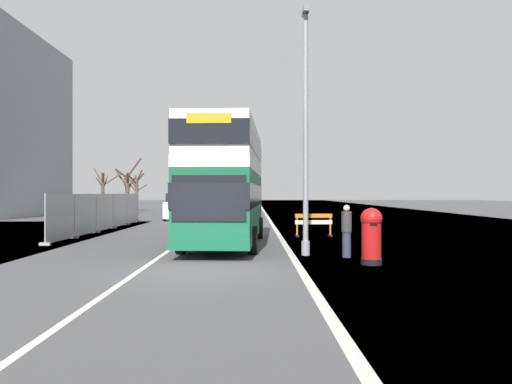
# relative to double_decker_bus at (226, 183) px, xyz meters

# --- Properties ---
(ground) EXTENTS (140.00, 280.00, 0.10)m
(ground) POSITION_rel_double_decker_bus_xyz_m (0.18, -6.81, -2.62)
(ground) COLOR #424244
(double_decker_bus) EXTENTS (3.23, 10.87, 4.84)m
(double_decker_bus) POSITION_rel_double_decker_bus_xyz_m (0.00, 0.00, 0.00)
(double_decker_bus) COLOR #145638
(double_decker_bus) RESTS_ON ground
(lamppost_foreground) EXTENTS (0.29, 0.70, 8.57)m
(lamppost_foreground) POSITION_rel_double_decker_bus_xyz_m (2.93, -3.68, 1.48)
(lamppost_foreground) COLOR gray
(lamppost_foreground) RESTS_ON ground
(red_pillar_postbox) EXTENTS (0.65, 0.65, 1.71)m
(red_pillar_postbox) POSITION_rel_double_decker_bus_xyz_m (4.68, -5.97, -1.63)
(red_pillar_postbox) COLOR black
(red_pillar_postbox) RESTS_ON ground
(roadworks_barrier) EXTENTS (1.86, 0.58, 1.13)m
(roadworks_barrier) POSITION_rel_double_decker_bus_xyz_m (4.13, 3.99, -1.85)
(roadworks_barrier) COLOR orange
(roadworks_barrier) RESTS_ON ground
(construction_site_fence) EXTENTS (0.44, 17.20, 2.17)m
(construction_site_fence) POSITION_rel_double_decker_bus_xyz_m (-7.45, 8.23, -1.53)
(construction_site_fence) COLOR #A8AAAD
(construction_site_fence) RESTS_ON ground
(car_oncoming_near) EXTENTS (1.93, 3.99, 2.13)m
(car_oncoming_near) POSITION_rel_double_decker_bus_xyz_m (-4.86, 19.35, -1.57)
(car_oncoming_near) COLOR silver
(car_oncoming_near) RESTS_ON ground
(car_receding_mid) EXTENTS (1.91, 4.06, 2.08)m
(car_receding_mid) POSITION_rel_double_decker_bus_xyz_m (-4.70, 27.03, -1.60)
(car_receding_mid) COLOR navy
(car_receding_mid) RESTS_ON ground
(car_receding_far) EXTENTS (1.95, 4.04, 2.00)m
(car_receding_far) POSITION_rel_double_decker_bus_xyz_m (-5.22, 34.80, -1.63)
(car_receding_far) COLOR black
(car_receding_far) RESTS_ON ground
(car_far_side) EXTENTS (1.99, 4.15, 2.09)m
(car_far_side) POSITION_rel_double_decker_bus_xyz_m (0.38, 42.75, -1.58)
(car_far_side) COLOR silver
(car_far_side) RESTS_ON ground
(bare_tree_far_verge_near) EXTENTS (2.68, 2.39, 5.78)m
(bare_tree_far_verge_near) POSITION_rel_double_decker_bus_xyz_m (-11.87, 31.55, 0.11)
(bare_tree_far_verge_near) COLOR #4C3D2D
(bare_tree_far_verge_near) RESTS_ON ground
(bare_tree_far_verge_mid) EXTENTS (3.06, 2.59, 4.71)m
(bare_tree_far_verge_mid) POSITION_rel_double_decker_bus_xyz_m (-13.84, 29.67, -0.07)
(bare_tree_far_verge_mid) COLOR #4C3D2D
(bare_tree_far_verge_mid) RESTS_ON ground
(bare_tree_far_verge_far) EXTENTS (2.53, 3.28, 4.94)m
(bare_tree_far_verge_far) POSITION_rel_double_decker_bus_xyz_m (-12.90, 40.10, -0.01)
(bare_tree_far_verge_far) COLOR #4C3D2D
(bare_tree_far_verge_far) RESTS_ON ground
(pedestrian_at_kerb) EXTENTS (0.34, 0.34, 1.76)m
(pedestrian_at_kerb) POSITION_rel_double_decker_bus_xyz_m (4.25, -4.23, -1.69)
(pedestrian_at_kerb) COLOR #2D3342
(pedestrian_at_kerb) RESTS_ON ground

